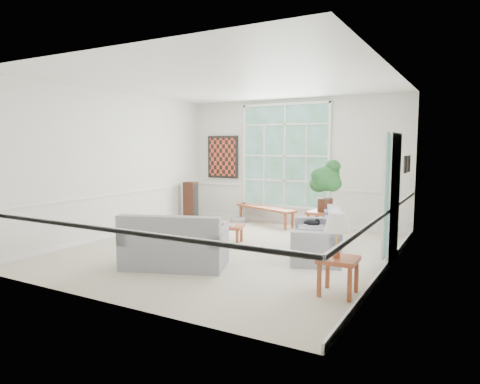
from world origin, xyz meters
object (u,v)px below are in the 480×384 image
object	(u,v)px
loveseat_right	(316,233)
coffee_table	(218,234)
loveseat_front	(175,240)
end_table	(322,224)
side_table	(338,276)

from	to	relation	value
loveseat_right	coffee_table	world-z (taller)	loveseat_right
loveseat_front	end_table	size ratio (longest dim) A/B	2.92
loveseat_front	side_table	size ratio (longest dim) A/B	3.25
loveseat_right	end_table	world-z (taller)	loveseat_right
loveseat_right	side_table	bearing A→B (deg)	-81.15
end_table	loveseat_front	bearing A→B (deg)	-112.20
loveseat_right	coffee_table	xyz separation A→B (m)	(-2.03, 0.11, -0.23)
loveseat_right	loveseat_front	world-z (taller)	loveseat_front
loveseat_front	coffee_table	xyz separation A→B (m)	(-0.28, 1.74, -0.25)
loveseat_front	end_table	xyz separation A→B (m)	(1.32, 3.24, -0.16)
loveseat_front	loveseat_right	bearing A→B (deg)	22.10
loveseat_front	end_table	distance (m)	3.50
loveseat_right	coffee_table	size ratio (longest dim) A/B	1.58
side_table	end_table	bearing A→B (deg)	111.54
end_table	side_table	world-z (taller)	end_table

